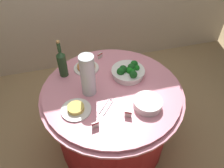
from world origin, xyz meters
name	(u,v)px	position (x,y,z in m)	size (l,w,h in m)	color
ground_plane	(112,139)	(0.00, 0.00, 0.00)	(6.00, 6.00, 0.00)	tan
buffet_table	(112,117)	(0.00, 0.00, 0.38)	(1.16, 1.16, 0.74)	maroon
broccoli_bowl	(128,72)	(0.17, 0.11, 0.79)	(0.28, 0.28, 0.12)	white
plate_stack	(148,103)	(0.20, -0.25, 0.77)	(0.21, 0.21, 0.06)	white
wine_bottle	(62,63)	(-0.35, 0.27, 0.87)	(0.07, 0.07, 0.34)	#264725
decorative_fruit_vase	(88,76)	(-0.18, 0.01, 0.90)	(0.11, 0.11, 0.34)	silver
serving_tongs	(107,106)	(-0.09, -0.17, 0.74)	(0.14, 0.15, 0.01)	silver
food_plate_peanuts	(86,67)	(-0.15, 0.30, 0.75)	(0.22, 0.22, 0.03)	white
food_plate_noodles	(76,109)	(-0.31, -0.15, 0.75)	(0.22, 0.22, 0.04)	white
label_placard_front	(128,114)	(0.03, -0.30, 0.77)	(0.05, 0.03, 0.05)	white
label_placard_mid	(100,55)	(0.00, 0.42, 0.77)	(0.05, 0.03, 0.05)	white
label_placard_rear	(95,125)	(-0.21, -0.33, 0.77)	(0.05, 0.02, 0.05)	white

